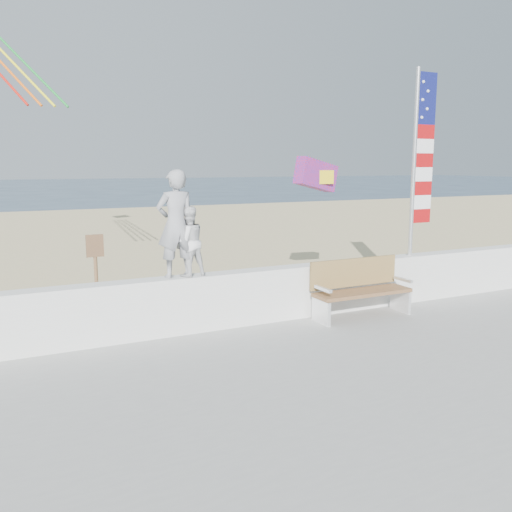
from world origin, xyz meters
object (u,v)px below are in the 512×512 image
(adult, at_px, (176,224))
(child, at_px, (189,241))
(flag, at_px, (420,155))
(bench, at_px, (359,287))

(adult, xyz_separation_m, child, (0.20, 0.00, -0.28))
(adult, bearing_deg, flag, 178.12)
(bench, relative_size, flag, 0.51)
(child, bearing_deg, adult, -7.38)
(adult, relative_size, child, 1.52)
(bench, xyz_separation_m, flag, (1.64, 0.45, 2.30))
(adult, distance_m, bench, 3.42)
(adult, height_order, bench, adult)
(adult, height_order, child, adult)
(child, relative_size, bench, 0.61)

